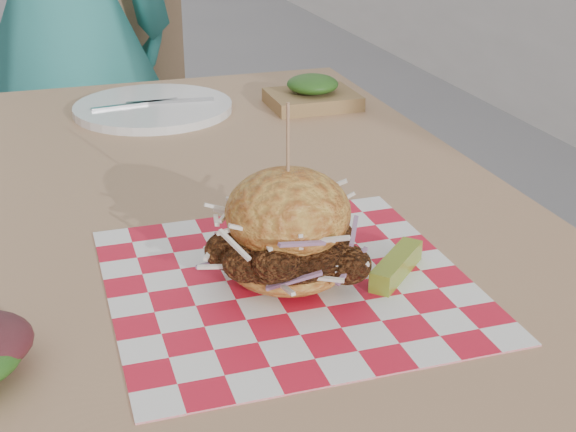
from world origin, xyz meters
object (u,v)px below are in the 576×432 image
object	(u,v)px
diner	(63,30)
patio_chair	(105,113)
patio_table	(203,249)
sandwich	(288,235)

from	to	relation	value
diner	patio_chair	distance (m)	0.23
patio_chair	diner	bearing A→B (deg)	166.19
patio_table	patio_chair	distance (m)	1.09
diner	patio_table	distance (m)	1.09
patio_chair	sandwich	xyz separation A→B (m)	(0.07, -1.34, 0.25)
patio_table	sandwich	size ratio (longest dim) A/B	6.37
patio_chair	sandwich	size ratio (longest dim) A/B	5.05
patio_table	sandwich	xyz separation A→B (m)	(0.04, -0.26, 0.13)
patio_table	sandwich	distance (m)	0.29
sandwich	diner	bearing A→B (deg)	96.32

